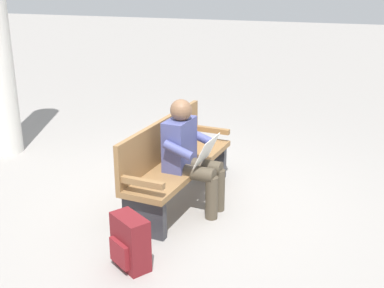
% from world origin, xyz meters
% --- Properties ---
extents(ground_plane, '(40.00, 40.00, 0.00)m').
position_xyz_m(ground_plane, '(0.00, 0.00, 0.00)').
color(ground_plane, gray).
extents(bench_near, '(1.84, 0.67, 0.90)m').
position_xyz_m(bench_near, '(-0.01, -0.07, 0.46)').
color(bench_near, olive).
rests_on(bench_near, ground).
extents(person_seated, '(0.60, 0.60, 1.18)m').
position_xyz_m(person_seated, '(0.14, 0.15, 0.63)').
color(person_seated, '#474C84').
rests_on(person_seated, ground).
extents(backpack, '(0.36, 0.40, 0.47)m').
position_xyz_m(backpack, '(1.32, 0.00, 0.23)').
color(backpack, maroon).
rests_on(backpack, ground).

